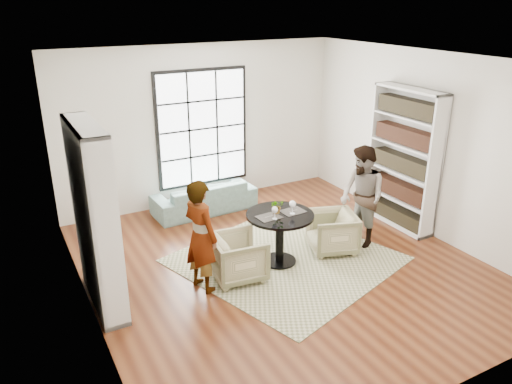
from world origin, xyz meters
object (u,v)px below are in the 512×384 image
sofa (204,197)px  wine_glass_right (293,204)px  person_right (362,197)px  wine_glass_left (275,210)px  pedestal_table (280,228)px  flower_centerpiece (277,206)px  armchair_right (332,232)px  armchair_left (238,257)px  person_left (201,236)px

sofa → wine_glass_right: bearing=96.5°
person_right → wine_glass_left: (-1.63, -0.05, 0.12)m
pedestal_table → flower_centerpiece: flower_centerpiece is taller
sofa → armchair_right: size_ratio=2.69×
pedestal_table → armchair_right: bearing=-4.1°
armchair_right → wine_glass_left: bearing=-68.3°
armchair_left → armchair_right: 1.67m
flower_centerpiece → wine_glass_left: bearing=-128.3°
person_right → pedestal_table: bearing=-89.7°
pedestal_table → flower_centerpiece: bearing=118.3°
wine_glass_left → armchair_left: bearing=178.7°
armchair_right → person_left: person_left is taller
sofa → person_left: size_ratio=1.20×
armchair_right → wine_glass_right: wine_glass_right is taller
sofa → armchair_left: size_ratio=2.62×
person_left → person_right: size_ratio=0.97×
armchair_right → person_right: 0.74m
armchair_left → flower_centerpiece: size_ratio=3.29×
person_left → armchair_left: bearing=-107.0°
pedestal_table → person_left: 1.32m
armchair_left → person_left: (-0.55, 0.00, 0.46)m
armchair_right → wine_glass_right: bearing=-69.8°
sofa → armchair_left: bearing=75.7°
armchair_left → flower_centerpiece: bearing=-71.6°
pedestal_table → person_left: size_ratio=0.63×
sofa → person_left: bearing=64.1°
sofa → wine_glass_left: 2.56m
sofa → person_right: bearing=122.6°
person_right → flower_centerpiece: size_ratio=7.39×
armchair_left → flower_centerpiece: (0.72, 0.15, 0.58)m
pedestal_table → sofa: size_ratio=0.53×
sofa → wine_glass_right: size_ratio=8.98×
armchair_left → armchair_right: bearing=-82.4°
pedestal_table → flower_centerpiece: 0.34m
pedestal_table → sofa: (-0.23, 2.36, -0.30)m
armchair_right → person_left: (-2.22, -0.04, 0.47)m
person_left → flower_centerpiece: 1.28m
armchair_left → flower_centerpiece: 0.93m
armchair_left → person_left: bearing=96.2°
person_right → wine_glass_left: bearing=-85.4°
wine_glass_left → wine_glass_right: 0.32m
armchair_right → flower_centerpiece: size_ratio=3.21×
wine_glass_left → wine_glass_right: bearing=6.2°
person_left → sofa: bearing=-40.4°
armchair_left → person_right: 2.27m
person_right → armchair_right: bearing=-87.2°
armchair_right → flower_centerpiece: (-0.95, 0.12, 0.59)m
person_right → armchair_left: bearing=-86.2°
wine_glass_left → wine_glass_right: size_ratio=0.92×
armchair_left → armchair_right: (1.67, 0.04, -0.01)m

